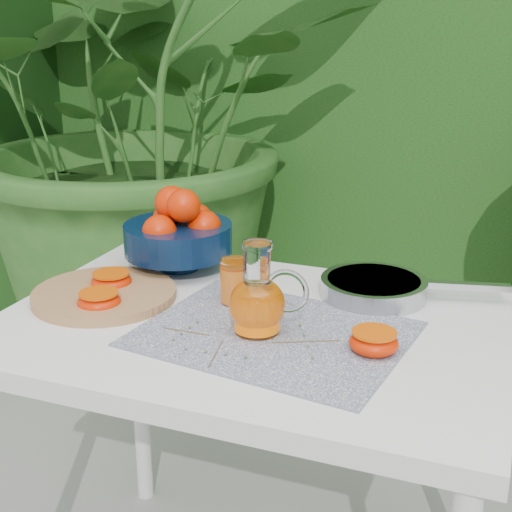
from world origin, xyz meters
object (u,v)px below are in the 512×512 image
at_px(white_table, 252,358).
at_px(fruit_bowl, 179,232).
at_px(cutting_board, 104,295).
at_px(juice_pitcher, 258,302).
at_px(saute_pan, 375,287).

bearing_deg(white_table, fruit_bowl, 140.50).
xyz_separation_m(cutting_board, juice_pitcher, (0.37, -0.05, 0.06)).
bearing_deg(cutting_board, juice_pitcher, -7.14).
bearing_deg(fruit_bowl, cutting_board, -105.96).
relative_size(white_table, saute_pan, 2.41).
xyz_separation_m(fruit_bowl, saute_pan, (0.47, -0.01, -0.07)).
relative_size(cutting_board, fruit_bowl, 0.97).
xyz_separation_m(white_table, juice_pitcher, (0.03, -0.05, 0.15)).
relative_size(white_table, fruit_bowl, 3.18).
xyz_separation_m(white_table, saute_pan, (0.20, 0.21, 0.10)).
distance_m(white_table, juice_pitcher, 0.16).
distance_m(cutting_board, fruit_bowl, 0.25).
relative_size(cutting_board, saute_pan, 0.74).
xyz_separation_m(white_table, fruit_bowl, (-0.27, 0.22, 0.17)).
bearing_deg(saute_pan, juice_pitcher, -122.76).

